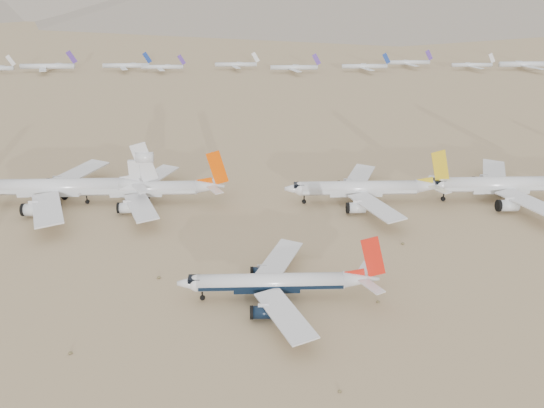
{
  "coord_description": "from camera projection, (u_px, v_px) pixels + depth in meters",
  "views": [
    {
      "loc": [
        -4.74,
        -105.1,
        73.57
      ],
      "look_at": [
        0.2,
        45.68,
        7.0
      ],
      "focal_mm": 35.0,
      "sensor_mm": 36.0,
      "label": 1
    }
  ],
  "objects": [
    {
      "name": "row2_orange_tail",
      "position": [
        146.0,
        189.0,
        181.06
      ],
      "size": [
        52.44,
        51.3,
        18.71
      ],
      "color": "silver",
      "rests_on": "ground"
    },
    {
      "name": "desert_scrub",
      "position": [
        225.0,
        389.0,
        101.28
      ],
      "size": [
        247.37,
        121.67,
        0.63
      ],
      "color": "brown",
      "rests_on": "ground"
    },
    {
      "name": "row2_navy_widebody",
      "position": [
        510.0,
        185.0,
        183.0
      ],
      "size": [
        58.2,
        56.91,
        20.71
      ],
      "color": "silver",
      "rests_on": "ground"
    },
    {
      "name": "distant_storage_row",
      "position": [
        244.0,
        66.0,
        421.12
      ],
      "size": [
        512.99,
        57.7,
        15.2
      ],
      "color": "silver",
      "rests_on": "ground"
    },
    {
      "name": "ground",
      "position": [
        277.0,
        308.0,
        125.95
      ],
      "size": [
        7000.0,
        7000.0,
        0.0
      ],
      "primitive_type": "plane",
      "color": "olive",
      "rests_on": "ground"
    },
    {
      "name": "row2_gold_tail",
      "position": [
        365.0,
        188.0,
        181.13
      ],
      "size": [
        53.3,
        52.13,
        18.98
      ],
      "color": "silver",
      "rests_on": "ground"
    },
    {
      "name": "main_airliner",
      "position": [
        280.0,
        282.0,
        127.88
      ],
      "size": [
        47.52,
        46.41,
        16.77
      ],
      "color": "silver",
      "rests_on": "ground"
    },
    {
      "name": "row2_white_trijet",
      "position": [
        63.0,
        186.0,
        180.1
      ],
      "size": [
        61.71,
        60.31,
        21.87
      ],
      "color": "silver",
      "rests_on": "ground"
    }
  ]
}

